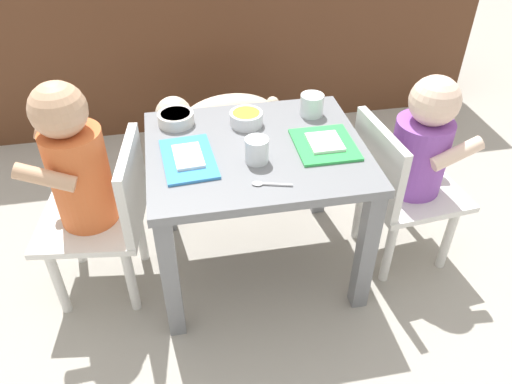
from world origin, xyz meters
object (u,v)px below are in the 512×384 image
object	(u,v)px
water_cup_left	(257,152)
seated_child_right	(415,154)
seated_child_left	(84,176)
food_tray_right	(325,144)
spoon_by_left_tray	(268,184)
dining_table	(256,171)
dog	(219,118)
food_tray_left	(188,158)
water_cup_right	(312,106)
veggie_bowl_far	(246,118)
cereal_bowl_left_side	(176,118)

from	to	relation	value
water_cup_left	seated_child_right	bearing A→B (deg)	3.40
seated_child_right	seated_child_left	bearing A→B (deg)	178.03
food_tray_right	spoon_by_left_tray	xyz separation A→B (m)	(-0.19, -0.14, -0.00)
dining_table	seated_child_left	xyz separation A→B (m)	(-0.45, -0.00, 0.05)
dining_table	dog	distance (m)	0.57
dog	food_tray_left	xyz separation A→B (m)	(-0.15, -0.58, 0.22)
food_tray_left	water_cup_right	xyz separation A→B (m)	(0.38, 0.17, 0.02)
seated_child_left	seated_child_right	size ratio (longest dim) A/B	1.08
dog	food_tray_right	distance (m)	0.66
seated_child_left	veggie_bowl_far	xyz separation A→B (m)	(0.45, 0.13, 0.05)
water_cup_left	dog	bearing A→B (deg)	92.55
food_tray_left	water_cup_right	size ratio (longest dim) A/B	3.15
spoon_by_left_tray	water_cup_right	bearing A→B (deg)	58.04
seated_child_left	water_cup_right	xyz separation A→B (m)	(0.65, 0.15, 0.06)
seated_child_left	water_cup_left	distance (m)	0.45
water_cup_left	veggie_bowl_far	world-z (taller)	water_cup_left
dining_table	seated_child_right	xyz separation A→B (m)	(0.45, -0.04, 0.02)
cereal_bowl_left_side	veggie_bowl_far	xyz separation A→B (m)	(0.20, -0.04, 0.00)
water_cup_left	spoon_by_left_tray	world-z (taller)	water_cup_left
dining_table	water_cup_right	bearing A→B (deg)	36.93
seated_child_left	spoon_by_left_tray	world-z (taller)	seated_child_left
dining_table	veggie_bowl_far	bearing A→B (deg)	92.40
seated_child_left	food_tray_right	xyz separation A→B (m)	(0.64, -0.02, 0.04)
water_cup_right	food_tray_left	bearing A→B (deg)	-155.43
seated_child_right	food_tray_right	world-z (taller)	seated_child_right
food_tray_right	veggie_bowl_far	bearing A→B (deg)	141.38
seated_child_left	food_tray_right	size ratio (longest dim) A/B	3.72
food_tray_left	water_cup_right	bearing A→B (deg)	24.57
food_tray_left	water_cup_left	size ratio (longest dim) A/B	3.28
seated_child_left	veggie_bowl_far	size ratio (longest dim) A/B	7.07
seated_child_right	cereal_bowl_left_side	world-z (taller)	seated_child_right
dining_table	food_tray_right	xyz separation A→B (m)	(0.18, -0.03, 0.09)
dog	water_cup_left	distance (m)	0.67
dog	spoon_by_left_tray	size ratio (longest dim) A/B	4.87
cereal_bowl_left_side	spoon_by_left_tray	world-z (taller)	cereal_bowl_left_side
water_cup_right	food_tray_right	bearing A→B (deg)	-93.54
water_cup_left	dining_table	bearing A→B (deg)	81.19
dog	cereal_bowl_left_side	distance (m)	0.49
food_tray_right	veggie_bowl_far	xyz separation A→B (m)	(-0.19, 0.15, 0.01)
dining_table	seated_child_right	distance (m)	0.45
dining_table	veggie_bowl_far	distance (m)	0.16
food_tray_left	dog	bearing A→B (deg)	75.97
seated_child_left	dining_table	bearing A→B (deg)	0.58
seated_child_right	food_tray_left	distance (m)	0.64
cereal_bowl_left_side	dining_table	bearing A→B (deg)	-39.08
dining_table	spoon_by_left_tray	bearing A→B (deg)	-90.95
water_cup_left	veggie_bowl_far	distance (m)	0.19
cereal_bowl_left_side	seated_child_left	bearing A→B (deg)	-146.04
dog	food_tray_left	world-z (taller)	food_tray_left
veggie_bowl_far	dining_table	bearing A→B (deg)	-87.60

